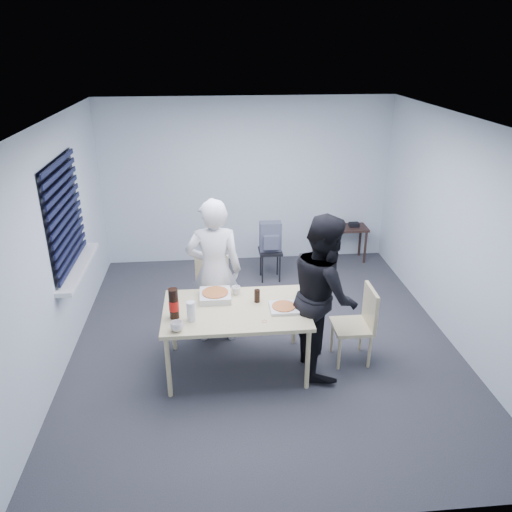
{
  "coord_description": "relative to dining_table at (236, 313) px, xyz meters",
  "views": [
    {
      "loc": [
        -0.57,
        -5.11,
        3.36
      ],
      "look_at": [
        -0.08,
        0.1,
        1.08
      ],
      "focal_mm": 35.0,
      "sensor_mm": 36.0,
      "label": 1
    }
  ],
  "objects": [
    {
      "name": "pizza_box_a",
      "position": [
        -0.21,
        0.24,
        0.1
      ],
      "size": [
        0.34,
        0.34,
        0.08
      ],
      "rotation": [
        0.0,
        0.0,
        -0.07
      ],
      "color": "silver",
      "rests_on": "dining_table"
    },
    {
      "name": "rubber_band",
      "position": [
        0.27,
        -0.29,
        0.06
      ],
      "size": [
        0.06,
        0.06,
        0.0
      ],
      "primitive_type": "torus",
      "rotation": [
        0.0,
        0.0,
        -0.21
      ],
      "color": "red",
      "rests_on": "dining_table"
    },
    {
      "name": "plastic_cups",
      "position": [
        -0.46,
        -0.2,
        0.16
      ],
      "size": [
        0.11,
        0.11,
        0.21
      ],
      "primitive_type": "cylinder",
      "rotation": [
        0.0,
        0.0,
        -0.36
      ],
      "color": "silver",
      "rests_on": "dining_table"
    },
    {
      "name": "person_black",
      "position": [
        0.93,
        -0.03,
        0.2
      ],
      "size": [
        0.47,
        0.86,
        1.77
      ],
      "primitive_type": "imported",
      "rotation": [
        0.0,
        0.0,
        1.57
      ],
      "color": "black",
      "rests_on": "ground"
    },
    {
      "name": "dining_table",
      "position": [
        0.0,
        0.0,
        0.0
      ],
      "size": [
        1.53,
        0.97,
        0.75
      ],
      "color": "#C7B88A",
      "rests_on": "ground"
    },
    {
      "name": "mug_a",
      "position": [
        -0.6,
        -0.38,
        0.11
      ],
      "size": [
        0.17,
        0.17,
        0.1
      ],
      "primitive_type": "imported",
      "rotation": [
        0.0,
        0.0,
        0.52
      ],
      "color": "silver",
      "rests_on": "dining_table"
    },
    {
      "name": "mug_b",
      "position": [
        0.02,
        0.32,
        0.11
      ],
      "size": [
        0.1,
        0.1,
        0.09
      ],
      "primitive_type": "imported",
      "color": "silver",
      "rests_on": "dining_table"
    },
    {
      "name": "papers",
      "position": [
        1.7,
        2.77,
        -0.11
      ],
      "size": [
        0.3,
        0.34,
        0.0
      ],
      "primitive_type": "cube",
      "rotation": [
        0.0,
        0.0,
        -0.42
      ],
      "color": "white",
      "rests_on": "side_table"
    },
    {
      "name": "chair_far",
      "position": [
        -0.24,
        0.98,
        -0.17
      ],
      "size": [
        0.42,
        0.42,
        0.89
      ],
      "color": "#C7B88A",
      "rests_on": "ground"
    },
    {
      "name": "stool",
      "position": [
        0.63,
        2.18,
        -0.32
      ],
      "size": [
        0.34,
        0.34,
        0.47
      ],
      "color": "black",
      "rests_on": "ground"
    },
    {
      "name": "backpack",
      "position": [
        0.63,
        2.17,
        0.0
      ],
      "size": [
        0.31,
        0.23,
        0.44
      ],
      "rotation": [
        0.0,
        0.0,
        0.07
      ],
      "color": "slate",
      "rests_on": "stool"
    },
    {
      "name": "black_box",
      "position": [
        2.07,
        2.79,
        -0.08
      ],
      "size": [
        0.18,
        0.16,
        0.07
      ],
      "primitive_type": "cube",
      "rotation": [
        0.0,
        0.0,
        -0.34
      ],
      "color": "black",
      "rests_on": "side_table"
    },
    {
      "name": "chair_right",
      "position": [
        1.37,
        0.03,
        -0.17
      ],
      "size": [
        0.42,
        0.42,
        0.89
      ],
      "color": "#C7B88A",
      "rests_on": "ground"
    },
    {
      "name": "cola_glass",
      "position": [
        0.24,
        0.13,
        0.13
      ],
      "size": [
        0.07,
        0.07,
        0.14
      ],
      "primitive_type": "cylinder",
      "rotation": [
        0.0,
        0.0,
        -0.02
      ],
      "color": "black",
      "rests_on": "dining_table"
    },
    {
      "name": "soda_bottle",
      "position": [
        -0.63,
        -0.13,
        0.22
      ],
      "size": [
        0.1,
        0.1,
        0.33
      ],
      "rotation": [
        0.0,
        0.0,
        -0.25
      ],
      "color": "black",
      "rests_on": "dining_table"
    },
    {
      "name": "room",
      "position": [
        -1.84,
        0.91,
        0.75
      ],
      "size": [
        5.0,
        5.0,
        5.0
      ],
      "color": "#2A2B30",
      "rests_on": "ground"
    },
    {
      "name": "pizza_box_b",
      "position": [
        0.5,
        -0.06,
        0.08
      ],
      "size": [
        0.29,
        0.29,
        0.04
      ],
      "rotation": [
        0.0,
        0.0,
        -0.37
      ],
      "color": "silver",
      "rests_on": "dining_table"
    },
    {
      "name": "person_white",
      "position": [
        -0.21,
        0.64,
        0.2
      ],
      "size": [
        0.65,
        0.42,
        1.77
      ],
      "primitive_type": "imported",
      "rotation": [
        0.0,
        0.0,
        3.14
      ],
      "color": "silver",
      "rests_on": "ground"
    },
    {
      "name": "side_table",
      "position": [
        1.85,
        2.79,
        -0.19
      ],
      "size": [
        0.86,
        0.38,
        0.57
      ],
      "color": "#38211C",
      "rests_on": "ground"
    }
  ]
}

